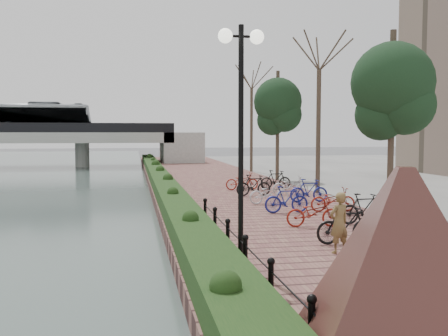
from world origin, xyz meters
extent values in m
cube|color=brown|center=(4.00, 17.50, 0.25)|extent=(8.00, 75.00, 0.50)
cube|color=#153312|center=(0.60, 20.00, 0.80)|extent=(1.10, 56.00, 0.60)
cylinder|color=black|center=(1.40, -1.00, 0.85)|extent=(0.10, 0.10, 0.70)
cylinder|color=black|center=(1.40, 1.00, 0.85)|extent=(0.10, 0.10, 0.70)
cylinder|color=black|center=(1.40, 3.00, 0.85)|extent=(0.10, 0.10, 0.70)
cylinder|color=black|center=(1.40, 5.00, 0.85)|extent=(0.10, 0.10, 0.70)
cylinder|color=black|center=(1.40, 7.00, 0.85)|extent=(0.10, 0.10, 0.70)
cylinder|color=black|center=(1.40, 9.00, 0.85)|extent=(0.10, 0.10, 0.70)
pyramid|color=#43241C|center=(2.33, -1.66, 1.85)|extent=(4.65, 4.65, 2.34)
cylinder|color=black|center=(1.42, 3.55, 3.14)|extent=(0.12, 0.12, 5.28)
cylinder|color=black|center=(1.42, 3.55, 5.53)|extent=(0.70, 0.06, 0.06)
sphere|color=white|center=(1.07, 3.55, 5.53)|extent=(0.32, 0.32, 0.32)
sphere|color=white|center=(1.77, 3.55, 5.53)|extent=(0.32, 0.32, 0.32)
imported|color=brown|center=(4.00, 4.14, 1.25)|extent=(0.63, 0.51, 1.50)
imported|color=silver|center=(4.60, 2.36, 0.95)|extent=(0.60, 1.71, 0.90)
imported|color=black|center=(4.60, 4.96, 1.00)|extent=(0.47, 1.66, 1.00)
imported|color=maroon|center=(4.60, 7.56, 0.95)|extent=(0.60, 1.71, 0.90)
imported|color=navy|center=(4.60, 10.16, 1.00)|extent=(0.47, 1.66, 1.00)
imported|color=silver|center=(4.60, 12.76, 0.95)|extent=(0.60, 1.71, 0.90)
imported|color=black|center=(4.60, 15.36, 1.00)|extent=(0.47, 1.66, 1.00)
imported|color=maroon|center=(4.60, 17.96, 0.95)|extent=(0.60, 1.72, 0.90)
imported|color=silver|center=(6.40, 4.96, 0.95)|extent=(0.60, 1.71, 0.90)
imported|color=black|center=(6.40, 7.56, 1.00)|extent=(0.47, 1.66, 1.00)
imported|color=maroon|center=(6.40, 10.16, 0.95)|extent=(0.60, 1.71, 0.90)
imported|color=navy|center=(6.40, 12.76, 1.00)|extent=(0.47, 1.66, 1.00)
imported|color=silver|center=(6.40, 15.36, 0.95)|extent=(0.60, 1.71, 0.90)
imported|color=black|center=(6.40, 17.96, 1.00)|extent=(0.47, 1.66, 1.00)
cylinder|color=#999994|center=(-6.00, 45.00, 1.25)|extent=(1.40, 1.40, 2.50)
imported|color=silver|center=(-10.48, 45.00, 5.00)|extent=(2.52, 10.77, 3.00)
camera|label=1|loc=(-0.92, -7.18, 3.43)|focal=40.00mm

